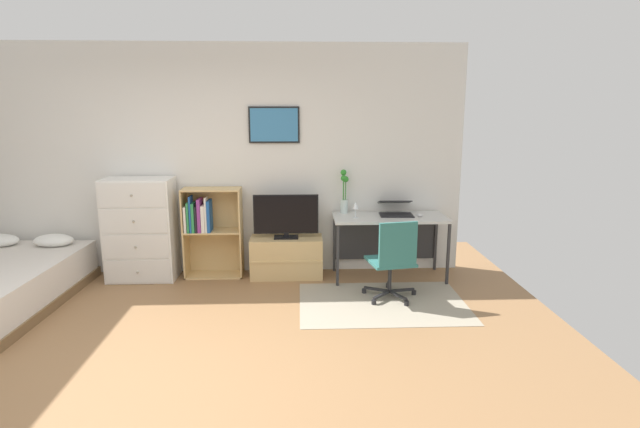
{
  "coord_description": "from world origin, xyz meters",
  "views": [
    {
      "loc": [
        1.11,
        -3.56,
        1.98
      ],
      "look_at": [
        1.32,
        1.5,
        0.9
      ],
      "focal_mm": 28.25,
      "sensor_mm": 36.0,
      "label": 1
    }
  ],
  "objects_px": {
    "television": "(286,217)",
    "computer_mouse": "(420,215)",
    "laptop": "(396,209)",
    "tv_stand": "(287,257)",
    "desk": "(388,226)",
    "bookshelf": "(208,226)",
    "office_chair": "(393,258)",
    "bamboo_vase": "(344,193)",
    "dresser": "(141,230)",
    "wine_glass": "(356,206)"
  },
  "relations": [
    {
      "from": "television",
      "to": "computer_mouse",
      "type": "height_order",
      "value": "television"
    },
    {
      "from": "laptop",
      "to": "computer_mouse",
      "type": "bearing_deg",
      "value": -25.35
    },
    {
      "from": "tv_stand",
      "to": "television",
      "type": "xyz_separation_m",
      "value": [
        0.0,
        -0.02,
        0.49
      ]
    },
    {
      "from": "desk",
      "to": "television",
      "type": "bearing_deg",
      "value": -179.68
    },
    {
      "from": "bookshelf",
      "to": "tv_stand",
      "type": "relative_size",
      "value": 1.26
    },
    {
      "from": "tv_stand",
      "to": "television",
      "type": "height_order",
      "value": "television"
    },
    {
      "from": "bookshelf",
      "to": "office_chair",
      "type": "distance_m",
      "value": 2.22
    },
    {
      "from": "desk",
      "to": "bamboo_vase",
      "type": "height_order",
      "value": "bamboo_vase"
    },
    {
      "from": "tv_stand",
      "to": "bamboo_vase",
      "type": "relative_size",
      "value": 1.62
    },
    {
      "from": "desk",
      "to": "office_chair",
      "type": "bearing_deg",
      "value": -95.98
    },
    {
      "from": "computer_mouse",
      "to": "office_chair",
      "type": "bearing_deg",
      "value": -121.59
    },
    {
      "from": "computer_mouse",
      "to": "bamboo_vase",
      "type": "bearing_deg",
      "value": 164.62
    },
    {
      "from": "dresser",
      "to": "bamboo_vase",
      "type": "xyz_separation_m",
      "value": [
        2.36,
        0.13,
        0.39
      ]
    },
    {
      "from": "wine_glass",
      "to": "television",
      "type": "bearing_deg",
      "value": 170.61
    },
    {
      "from": "tv_stand",
      "to": "laptop",
      "type": "relative_size",
      "value": 1.96
    },
    {
      "from": "dresser",
      "to": "laptop",
      "type": "height_order",
      "value": "dresser"
    },
    {
      "from": "office_chair",
      "to": "laptop",
      "type": "bearing_deg",
      "value": 68.19
    },
    {
      "from": "dresser",
      "to": "tv_stand",
      "type": "relative_size",
      "value": 1.41
    },
    {
      "from": "dresser",
      "to": "tv_stand",
      "type": "bearing_deg",
      "value": 0.52
    },
    {
      "from": "laptop",
      "to": "television",
      "type": "bearing_deg",
      "value": -175.52
    },
    {
      "from": "desk",
      "to": "wine_glass",
      "type": "bearing_deg",
      "value": -161.27
    },
    {
      "from": "desk",
      "to": "tv_stand",
      "type": "bearing_deg",
      "value": 179.26
    },
    {
      "from": "office_chair",
      "to": "bamboo_vase",
      "type": "relative_size",
      "value": 1.66
    },
    {
      "from": "tv_stand",
      "to": "computer_mouse",
      "type": "relative_size",
      "value": 8.09
    },
    {
      "from": "computer_mouse",
      "to": "tv_stand",
      "type": "bearing_deg",
      "value": 175.61
    },
    {
      "from": "bamboo_vase",
      "to": "computer_mouse",
      "type": "bearing_deg",
      "value": -15.38
    },
    {
      "from": "bookshelf",
      "to": "television",
      "type": "height_order",
      "value": "bookshelf"
    },
    {
      "from": "laptop",
      "to": "bamboo_vase",
      "type": "distance_m",
      "value": 0.63
    },
    {
      "from": "wine_glass",
      "to": "bamboo_vase",
      "type": "bearing_deg",
      "value": 111.51
    },
    {
      "from": "television",
      "to": "desk",
      "type": "height_order",
      "value": "television"
    },
    {
      "from": "bookshelf",
      "to": "laptop",
      "type": "height_order",
      "value": "bookshelf"
    },
    {
      "from": "desk",
      "to": "computer_mouse",
      "type": "relative_size",
      "value": 12.57
    },
    {
      "from": "television",
      "to": "computer_mouse",
      "type": "relative_size",
      "value": 7.24
    },
    {
      "from": "dresser",
      "to": "computer_mouse",
      "type": "xyz_separation_m",
      "value": [
        3.22,
        -0.1,
        0.16
      ]
    },
    {
      "from": "bookshelf",
      "to": "tv_stand",
      "type": "height_order",
      "value": "bookshelf"
    },
    {
      "from": "computer_mouse",
      "to": "bookshelf",
      "type": "bearing_deg",
      "value": 176.0
    },
    {
      "from": "tv_stand",
      "to": "laptop",
      "type": "bearing_deg",
      "value": 0.83
    },
    {
      "from": "laptop",
      "to": "computer_mouse",
      "type": "xyz_separation_m",
      "value": [
        0.26,
        -0.14,
        -0.05
      ]
    },
    {
      "from": "tv_stand",
      "to": "bamboo_vase",
      "type": "bearing_deg",
      "value": 9.68
    },
    {
      "from": "computer_mouse",
      "to": "wine_glass",
      "type": "relative_size",
      "value": 0.58
    },
    {
      "from": "laptop",
      "to": "bookshelf",
      "type": "bearing_deg",
      "value": -178.24
    },
    {
      "from": "bookshelf",
      "to": "television",
      "type": "relative_size",
      "value": 1.4
    },
    {
      "from": "bookshelf",
      "to": "laptop",
      "type": "relative_size",
      "value": 2.46
    },
    {
      "from": "tv_stand",
      "to": "office_chair",
      "type": "relative_size",
      "value": 0.98
    },
    {
      "from": "dresser",
      "to": "bamboo_vase",
      "type": "relative_size",
      "value": 2.29
    },
    {
      "from": "bamboo_vase",
      "to": "office_chair",
      "type": "bearing_deg",
      "value": -65.15
    },
    {
      "from": "office_chair",
      "to": "computer_mouse",
      "type": "distance_m",
      "value": 0.87
    },
    {
      "from": "tv_stand",
      "to": "bamboo_vase",
      "type": "distance_m",
      "value": 1.02
    },
    {
      "from": "tv_stand",
      "to": "desk",
      "type": "relative_size",
      "value": 0.64
    },
    {
      "from": "bookshelf",
      "to": "computer_mouse",
      "type": "bearing_deg",
      "value": -4.0
    }
  ]
}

